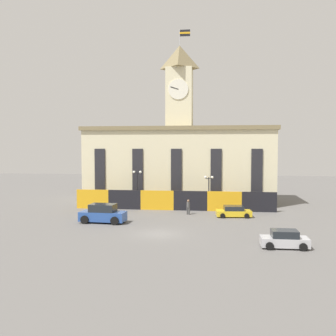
% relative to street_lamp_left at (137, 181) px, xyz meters
% --- Properties ---
extents(ground_plane, '(160.00, 160.00, 0.00)m').
position_rel_street_lamp_left_xyz_m(ground_plane, '(5.18, -14.95, -3.78)').
color(ground_plane, '#605E5B').
extents(civic_building, '(28.83, 10.03, 26.48)m').
position_rel_street_lamp_left_xyz_m(civic_building, '(5.18, 7.36, 2.79)').
color(civic_building, beige).
rests_on(civic_building, ground).
extents(banner_fence, '(27.01, 0.12, 2.63)m').
position_rel_street_lamp_left_xyz_m(banner_fence, '(5.18, -1.02, -2.46)').
color(banner_fence, gold).
rests_on(banner_fence, ground).
extents(street_lamp_left, '(1.26, 0.36, 5.23)m').
position_rel_street_lamp_left_xyz_m(street_lamp_left, '(0.00, 0.00, 0.00)').
color(street_lamp_left, black).
rests_on(street_lamp_left, ground).
extents(street_lamp_right, '(1.26, 0.36, 4.60)m').
position_rel_street_lamp_left_xyz_m(street_lamp_right, '(9.86, 0.00, -0.40)').
color(street_lamp_right, black).
rests_on(street_lamp_right, ground).
extents(car_yellow_coupe, '(4.35, 2.45, 1.35)m').
position_rel_street_lamp_left_xyz_m(car_yellow_coupe, '(12.94, -4.93, -3.15)').
color(car_yellow_coupe, yellow).
rests_on(car_yellow_coupe, ground).
extents(car_blue_van, '(5.22, 2.65, 2.10)m').
position_rel_street_lamp_left_xyz_m(car_blue_van, '(-1.78, -10.28, -2.81)').
color(car_blue_van, '#284C99').
rests_on(car_blue_van, ground).
extents(car_silver_hatch, '(3.91, 2.03, 1.50)m').
position_rel_street_lamp_left_xyz_m(car_silver_hatch, '(16.45, -18.70, -3.09)').
color(car_silver_hatch, '#B7B7BC').
rests_on(car_silver_hatch, ground).
extents(pedestrian, '(0.56, 0.56, 1.89)m').
position_rel_street_lamp_left_xyz_m(pedestrian, '(7.36, -4.00, -2.75)').
color(pedestrian, '#4C4C4C').
rests_on(pedestrian, ground).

